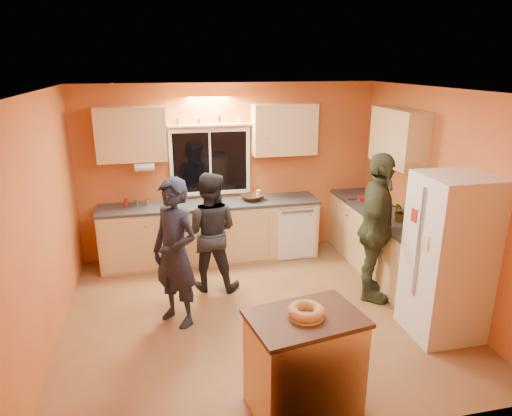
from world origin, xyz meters
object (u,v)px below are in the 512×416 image
object	(u,v)px
island	(304,362)
person_right	(376,228)
person_center	(210,232)
person_left	(175,253)
refrigerator	(448,257)

from	to	relation	value
island	person_right	world-z (taller)	person_right
person_center	person_right	xyz separation A→B (m)	(1.97, -0.71, 0.15)
island	person_left	size ratio (longest dim) A/B	0.60
person_center	person_right	world-z (taller)	person_right
person_left	person_right	bearing A→B (deg)	49.98
island	person_right	bearing A→B (deg)	39.17
person_center	person_left	bearing A→B (deg)	75.64
refrigerator	island	bearing A→B (deg)	-156.77
island	person_right	distance (m)	2.29
person_left	refrigerator	bearing A→B (deg)	32.16
person_left	person_right	size ratio (longest dim) A/B	0.91
island	person_left	distance (m)	1.94
island	person_center	bearing A→B (deg)	92.03
refrigerator	person_center	bearing A→B (deg)	145.88
island	person_left	xyz separation A→B (m)	(-0.98, 1.63, 0.40)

